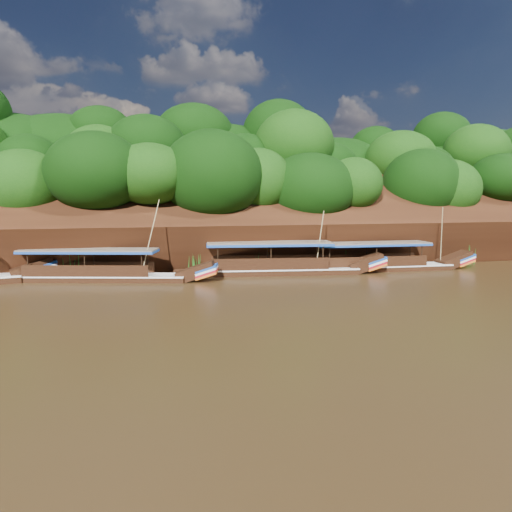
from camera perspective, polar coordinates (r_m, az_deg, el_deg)
The scene contains 6 objects.
ground at distance 31.15m, azimuth 4.57°, elevation -4.24°, with size 160.00×160.00×0.00m, color black.
riverbank at distance 52.74m, azimuth -3.42°, elevation 2.40°, with size 120.00×30.06×19.40m.
boat_0 at distance 41.82m, azimuth 14.86°, elevation -0.88°, with size 14.21×2.77×5.53m.
boat_1 at distance 38.59m, azimuth 3.72°, elevation -1.23°, with size 14.56×4.07×5.35m.
boat_2 at distance 36.85m, azimuth -16.28°, elevation -1.96°, with size 14.37×5.56×6.17m.
reeds at distance 39.01m, azimuth -5.17°, elevation -0.68°, with size 48.71×2.37×2.12m.
Camera 1 is at (-9.93, -28.92, 5.99)m, focal length 35.00 mm.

